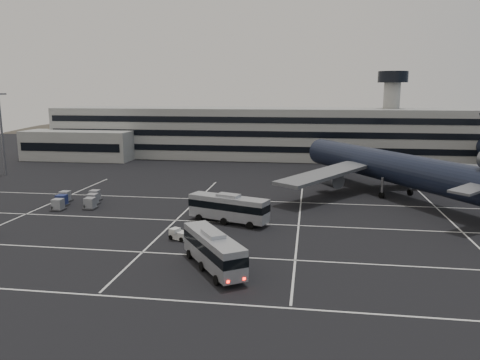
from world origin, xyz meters
name	(u,v)px	position (x,y,z in m)	size (l,w,h in m)	color
ground	(210,230)	(0.00, 0.00, 0.00)	(260.00, 260.00, 0.00)	black
lane_markings	(218,229)	(0.95, 0.72, 0.01)	(90.00, 55.62, 0.01)	silver
terminal	(253,133)	(-2.95, 71.14, 6.93)	(125.00, 26.00, 24.00)	gray
hills	(320,155)	(17.99, 170.00, -12.07)	(352.00, 180.00, 44.00)	#38332B
lightpole_left	(1,123)	(-55.00, 35.00, 11.82)	(2.40, 2.40, 18.28)	slate
trijet_main	(392,167)	(28.10, 26.37, 5.25)	(41.63, 52.10, 18.08)	black
bus_near	(213,249)	(3.43, -13.92, 2.27)	(8.76, 11.29, 4.15)	#97999F
bus_far	(228,207)	(1.91, 3.98, 2.32)	(12.25, 6.66, 4.24)	#97999F
tug_b	(180,235)	(-2.90, -4.73, 0.69)	(2.79, 2.35, 1.55)	silver
uld_cluster	(77,200)	(-24.91, 10.62, 0.89)	(9.02, 9.83, 1.83)	#2D2D30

